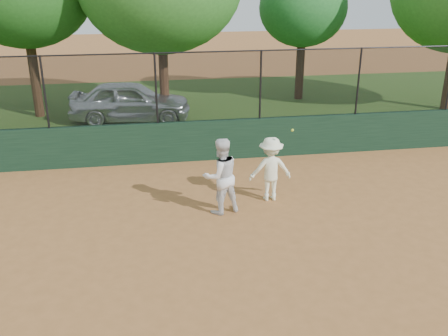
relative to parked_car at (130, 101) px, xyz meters
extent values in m
plane|color=#A36534|center=(1.35, -10.64, -0.75)|extent=(80.00, 80.00, 0.00)
cube|color=#16311F|center=(1.35, -4.64, -0.15)|extent=(26.00, 0.20, 1.20)
cube|color=#284716|center=(1.35, 1.36, -0.75)|extent=(36.00, 12.00, 0.01)
imported|color=silver|center=(0.00, 0.00, 0.00)|extent=(4.57, 2.21, 1.50)
imported|color=white|center=(2.12, -8.17, 0.15)|extent=(1.04, 0.91, 1.80)
imported|color=white|center=(3.42, -7.68, 0.05)|extent=(1.04, 0.61, 1.60)
sphere|color=#AED72F|center=(3.79, -8.07, 1.13)|extent=(0.07, 0.07, 0.07)
cube|color=black|center=(1.35, -4.64, 1.45)|extent=(26.00, 0.02, 2.00)
cylinder|color=black|center=(1.35, -4.64, 2.43)|extent=(26.00, 0.04, 0.04)
cylinder|color=black|center=(-2.15, -4.64, 1.45)|extent=(0.06, 0.06, 2.00)
cylinder|color=black|center=(0.85, -4.64, 1.45)|extent=(0.06, 0.06, 2.00)
cylinder|color=black|center=(3.85, -4.64, 1.45)|extent=(0.06, 0.06, 2.00)
cylinder|color=black|center=(6.85, -4.64, 1.45)|extent=(0.06, 0.06, 2.00)
cylinder|color=#482D19|center=(-3.53, 1.23, 0.66)|extent=(0.36, 0.36, 2.82)
cylinder|color=#4E2F1B|center=(1.31, 0.37, 0.59)|extent=(0.36, 0.36, 2.67)
cylinder|color=#402715|center=(7.29, 2.35, 0.46)|extent=(0.36, 0.36, 2.42)
ellipsoid|color=#1D5A22|center=(7.29, 2.35, 3.10)|extent=(3.70, 3.36, 3.20)
camera|label=1|loc=(0.47, -18.56, 4.48)|focal=40.00mm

